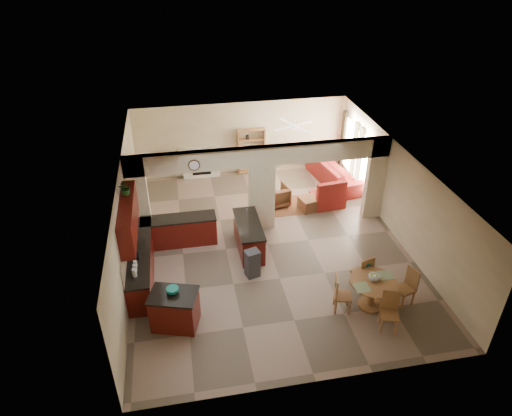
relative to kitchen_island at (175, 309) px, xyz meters
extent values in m
plane|color=gray|center=(2.85, 2.79, -0.48)|extent=(10.00, 10.00, 0.00)
plane|color=white|center=(2.85, 2.79, 2.32)|extent=(10.00, 10.00, 0.00)
plane|color=beige|center=(2.85, 7.79, 0.92)|extent=(8.00, 0.00, 8.00)
plane|color=beige|center=(2.85, -2.21, 0.92)|extent=(8.00, 0.00, 8.00)
plane|color=beige|center=(-1.15, 2.79, 0.92)|extent=(0.00, 10.00, 10.00)
plane|color=beige|center=(6.85, 2.79, 0.92)|extent=(0.00, 10.00, 10.00)
cube|color=beige|center=(-0.85, 3.79, 0.92)|extent=(0.60, 0.25, 2.80)
cube|color=beige|center=(2.85, 3.79, 0.62)|extent=(0.80, 0.25, 2.20)
cube|color=beige|center=(6.55, 3.79, 0.92)|extent=(0.60, 0.25, 2.80)
cube|color=beige|center=(2.85, 3.79, 2.02)|extent=(8.00, 0.25, 0.60)
cube|color=#3F0D07|center=(-0.85, 1.99, -0.05)|extent=(0.60, 3.20, 0.86)
cube|color=black|center=(-0.85, 1.99, 0.40)|extent=(0.62, 3.22, 0.05)
cube|color=tan|center=(-1.13, 1.99, 0.72)|extent=(0.02, 3.20, 0.55)
cube|color=#3F0D07|center=(0.25, 3.36, -0.05)|extent=(2.20, 0.60, 0.86)
cube|color=black|center=(0.25, 3.36, 0.40)|extent=(2.22, 0.62, 0.05)
cube|color=#3F0D07|center=(-0.97, 1.99, 1.44)|extent=(0.35, 2.40, 0.90)
cube|color=#3F0D07|center=(2.25, 2.69, -0.05)|extent=(0.65, 1.80, 0.86)
cube|color=black|center=(2.25, 2.69, 0.40)|extent=(0.70, 1.85, 0.05)
cube|color=silver|center=(2.25, 1.84, -0.06)|extent=(0.58, 0.04, 0.70)
cylinder|color=#4C2A19|center=(0.85, 3.64, 1.97)|extent=(0.34, 0.03, 0.34)
cube|color=brown|center=(4.05, 4.89, -0.48)|extent=(1.60, 1.30, 0.01)
cube|color=#EDE7CD|center=(1.25, 7.63, 0.07)|extent=(1.40, 0.28, 1.10)
cube|color=black|center=(1.25, 7.49, 0.02)|extent=(0.70, 0.04, 0.70)
cube|color=#EDE7CD|center=(1.25, 7.61, 0.67)|extent=(1.60, 0.35, 0.10)
cube|color=brown|center=(3.20, 7.61, 0.42)|extent=(1.00, 0.32, 1.80)
cube|color=white|center=(6.82, 5.09, 0.72)|extent=(0.02, 0.90, 1.90)
cube|color=white|center=(6.82, 6.79, 0.72)|extent=(0.02, 0.90, 1.90)
cube|color=white|center=(6.82, 5.94, 0.57)|extent=(0.02, 0.70, 2.10)
cube|color=#3D1C18|center=(6.78, 4.49, 0.72)|extent=(0.10, 0.28, 2.30)
cube|color=#3D1C18|center=(6.78, 5.69, 0.72)|extent=(0.10, 0.28, 2.30)
cube|color=#3D1C18|center=(6.78, 6.19, 0.72)|extent=(0.10, 0.28, 2.30)
cube|color=#3D1C18|center=(6.78, 7.39, 0.72)|extent=(0.10, 0.28, 2.30)
cylinder|color=white|center=(4.35, 5.79, 2.08)|extent=(1.00, 1.00, 0.10)
cube|color=#3F0D07|center=(0.00, 0.00, -0.03)|extent=(1.22, 1.01, 0.91)
cube|color=black|center=(0.00, 0.00, 0.45)|extent=(1.29, 1.07, 0.05)
cylinder|color=#12816F|center=(0.00, 0.06, 0.54)|extent=(0.29, 0.29, 0.14)
cube|color=#323235|center=(2.13, 1.46, -0.10)|extent=(0.43, 0.39, 0.76)
cylinder|color=brown|center=(4.87, -0.26, 0.31)|extent=(1.19, 1.19, 0.04)
cylinder|color=brown|center=(4.87, -0.26, -0.08)|extent=(0.17, 0.17, 0.77)
cylinder|color=brown|center=(4.87, -0.26, -0.45)|extent=(0.60, 0.60, 0.06)
cylinder|color=#96C229|center=(4.88, -0.20, 0.40)|extent=(0.27, 0.27, 0.15)
imported|color=maroon|center=(6.15, 6.25, -0.07)|extent=(2.94, 1.54, 0.82)
cube|color=maroon|center=(5.35, 4.71, -0.27)|extent=(1.12, 0.95, 0.41)
imported|color=maroon|center=(3.63, 5.04, -0.13)|extent=(0.91, 0.93, 0.70)
cube|color=maroon|center=(4.64, 4.54, -0.27)|extent=(0.71, 0.71, 0.43)
imported|color=#144713|center=(-0.97, 2.43, 2.09)|extent=(0.43, 0.40, 0.40)
cube|color=brown|center=(4.89, 0.51, -0.03)|extent=(0.53, 0.53, 0.05)
cube|color=brown|center=(5.00, 0.73, -0.26)|extent=(0.04, 0.04, 0.44)
cube|color=brown|center=(4.67, 0.62, -0.26)|extent=(0.04, 0.04, 0.44)
cube|color=brown|center=(5.10, 0.40, -0.26)|extent=(0.04, 0.04, 0.44)
cube|color=brown|center=(4.78, 0.30, -0.26)|extent=(0.04, 0.04, 0.44)
cube|color=brown|center=(4.95, 0.33, 0.27)|extent=(0.41, 0.17, 0.55)
cube|color=#12816F|center=(4.95, 0.31, 0.34)|extent=(0.14, 0.05, 0.14)
cube|color=brown|center=(5.72, -0.31, -0.03)|extent=(0.52, 0.52, 0.05)
cube|color=brown|center=(5.51, -0.19, -0.26)|extent=(0.04, 0.04, 0.44)
cube|color=brown|center=(5.60, -0.52, -0.26)|extent=(0.04, 0.04, 0.44)
cube|color=brown|center=(5.84, -0.10, -0.26)|extent=(0.04, 0.04, 0.44)
cube|color=brown|center=(5.93, -0.42, -0.26)|extent=(0.04, 0.04, 0.44)
cube|color=brown|center=(5.90, -0.25, 0.27)|extent=(0.15, 0.42, 0.55)
cube|color=#12816F|center=(5.93, -0.25, 0.34)|extent=(0.05, 0.14, 0.14)
cube|color=brown|center=(4.97, -1.06, -0.03)|extent=(0.53, 0.53, 0.05)
cube|color=brown|center=(4.75, -1.16, -0.26)|extent=(0.04, 0.04, 0.44)
cube|color=brown|center=(5.08, -1.27, -0.26)|extent=(0.04, 0.04, 0.44)
cube|color=brown|center=(4.86, -0.84, -0.26)|extent=(0.04, 0.04, 0.44)
cube|color=brown|center=(5.19, -0.95, -0.26)|extent=(0.04, 0.04, 0.44)
cube|color=brown|center=(5.03, -0.88, 0.27)|extent=(0.41, 0.17, 0.55)
cube|color=#12816F|center=(5.04, -0.85, 0.34)|extent=(0.14, 0.06, 0.14)
cube|color=brown|center=(4.10, -0.25, -0.03)|extent=(0.51, 0.51, 0.05)
cube|color=brown|center=(4.23, -0.45, -0.26)|extent=(0.04, 0.04, 0.44)
cube|color=brown|center=(4.31, -0.12, -0.26)|extent=(0.04, 0.04, 0.44)
cube|color=brown|center=(3.90, -0.37, -0.26)|extent=(0.04, 0.04, 0.44)
cube|color=brown|center=(3.98, -0.04, -0.26)|extent=(0.04, 0.04, 0.44)
cube|color=brown|center=(3.92, -0.20, 0.27)|extent=(0.14, 0.42, 0.55)
cube|color=#12816F|center=(3.89, -0.20, 0.34)|extent=(0.04, 0.14, 0.14)
camera|label=1|loc=(0.44, -8.17, 7.74)|focal=32.00mm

